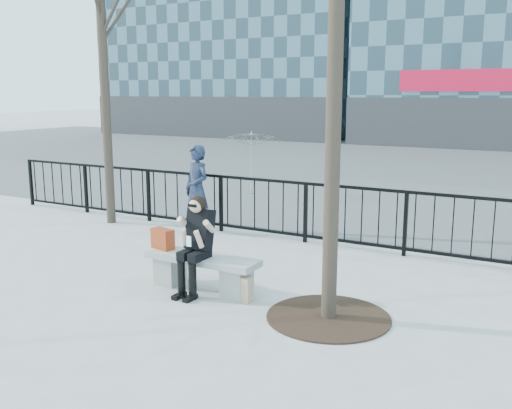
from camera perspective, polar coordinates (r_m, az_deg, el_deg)
The scene contains 10 objects.
ground at distance 8.00m, azimuth -5.35°, elevation -8.47°, with size 120.00×120.00×0.00m, color gray.
street_surface at distance 21.79m, azimuth 17.48°, elevation 3.63°, with size 60.00×23.00×0.01m, color #474747.
railing at distance 10.37m, azimuth 3.96°, elevation -0.68°, with size 14.00×0.06×1.10m.
tree_grate at distance 7.07m, azimuth 7.25°, elevation -11.11°, with size 1.50×1.50×0.02m, color black.
bench_main at distance 7.90m, azimuth -5.39°, elevation -6.41°, with size 1.65×0.46×0.49m.
seated_woman at distance 7.67m, azimuth -6.12°, elevation -4.09°, with size 0.50×0.64×1.34m.
handbag at distance 8.22m, azimuth -9.32°, elevation -3.40°, with size 0.35×0.16×0.29m, color #962F12.
shopping_bag at distance 7.52m, azimuth -1.66°, elevation -8.36°, with size 0.36×0.13×0.34m, color #C3AC8A.
standing_man at distance 11.05m, azimuth -5.92°, elevation 1.56°, with size 0.62×0.41×1.69m, color black.
vendor_umbrella at distance 15.10m, azimuth -0.59°, elevation 4.22°, with size 1.85×1.88×1.69m, color yellow.
Camera 1 is at (4.28, -6.20, 2.69)m, focal length 40.00 mm.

